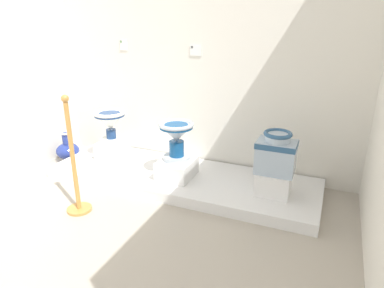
# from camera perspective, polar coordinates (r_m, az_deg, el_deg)

# --- Properties ---
(ground_plane) EXTENTS (5.47, 5.72, 0.02)m
(ground_plane) POSITION_cam_1_polar(r_m,az_deg,el_deg) (2.58, -17.68, -21.25)
(ground_plane) COLOR #B2A899
(wall_back) EXTENTS (3.67, 0.06, 3.08)m
(wall_back) POSITION_cam_1_polar(r_m,az_deg,el_deg) (3.75, 1.34, 18.51)
(wall_back) COLOR white
(wall_back) RESTS_ON ground_plane
(display_platform) EXTENTS (2.82, 0.91, 0.11)m
(display_platform) POSITION_cam_1_polar(r_m,az_deg,el_deg) (3.66, -1.79, -5.73)
(display_platform) COLOR white
(display_platform) RESTS_ON ground_plane
(plinth_block_rightmost) EXTENTS (0.29, 0.32, 0.20)m
(plinth_block_rightmost) POSITION_cam_1_polar(r_m,az_deg,el_deg) (4.10, -13.05, -0.96)
(plinth_block_rightmost) COLOR white
(plinth_block_rightmost) RESTS_ON display_platform
(antique_toilet_rightmost) EXTENTS (0.35, 0.35, 0.37)m
(antique_toilet_rightmost) POSITION_cam_1_polar(r_m,az_deg,el_deg) (3.99, -13.45, 3.71)
(antique_toilet_rightmost) COLOR white
(antique_toilet_rightmost) RESTS_ON plinth_block_rightmost
(plinth_block_broad_patterned) EXTENTS (0.33, 0.40, 0.18)m
(plinth_block_broad_patterned) POSITION_cam_1_polar(r_m,az_deg,el_deg) (3.54, -2.52, -4.02)
(plinth_block_broad_patterned) COLOR white
(plinth_block_broad_patterned) RESTS_ON display_platform
(antique_toilet_broad_patterned) EXTENTS (0.35, 0.35, 0.40)m
(antique_toilet_broad_patterned) POSITION_cam_1_polar(r_m,az_deg,el_deg) (3.41, -2.61, 1.49)
(antique_toilet_broad_patterned) COLOR silver
(antique_toilet_broad_patterned) RESTS_ON plinth_block_broad_patterned
(plinth_block_slender_white) EXTENTS (0.31, 0.29, 0.21)m
(plinth_block_slender_white) POSITION_cam_1_polar(r_m,az_deg,el_deg) (3.30, 13.37, -6.26)
(plinth_block_slender_white) COLOR white
(plinth_block_slender_white) RESTS_ON display_platform
(antique_toilet_slender_white) EXTENTS (0.35, 0.25, 0.39)m
(antique_toilet_slender_white) POSITION_cam_1_polar(r_m,az_deg,el_deg) (3.18, 13.82, -1.31)
(antique_toilet_slender_white) COLOR #AEC2D7
(antique_toilet_slender_white) RESTS_ON plinth_block_slender_white
(info_placard_first) EXTENTS (0.10, 0.01, 0.12)m
(info_placard_first) POSITION_cam_1_polar(r_m,az_deg,el_deg) (4.16, -11.29, 15.85)
(info_placard_first) COLOR white
(info_placard_second) EXTENTS (0.13, 0.01, 0.11)m
(info_placard_second) POSITION_cam_1_polar(r_m,az_deg,el_deg) (3.74, 0.60, 15.30)
(info_placard_second) COLOR white
(decorative_vase_companion) EXTENTS (0.27, 0.27, 0.37)m
(decorative_vase_companion) POSITION_cam_1_polar(r_m,az_deg,el_deg) (4.46, -19.95, -0.92)
(decorative_vase_companion) COLOR white
(decorative_vase_companion) RESTS_ON ground_plane
(stanchion_post_near_left) EXTENTS (0.22, 0.22, 1.07)m
(stanchion_post_near_left) POSITION_cam_1_polar(r_m,az_deg,el_deg) (3.20, -18.87, -4.76)
(stanchion_post_near_left) COLOR #CD8F45
(stanchion_post_near_left) RESTS_ON ground_plane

